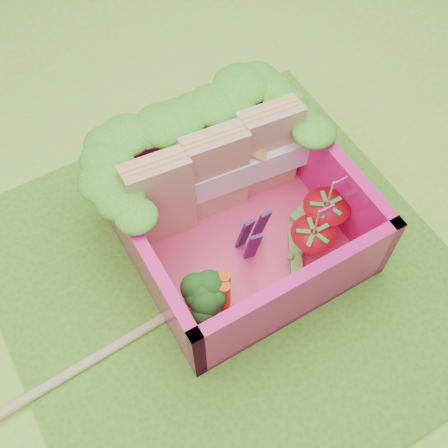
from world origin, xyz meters
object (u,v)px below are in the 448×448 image
(chopsticks, at_px, (72,372))
(strawberry_left, at_px, (311,244))
(sandwich_stack, at_px, (216,173))
(bento_box, at_px, (238,215))
(strawberry_right, at_px, (323,218))
(broccoli, at_px, (204,297))

(chopsticks, bearing_deg, strawberry_left, -2.50)
(sandwich_stack, distance_m, strawberry_left, 0.70)
(bento_box, distance_m, chopsticks, 1.29)
(bento_box, xyz_separation_m, strawberry_right, (0.46, -0.24, -0.08))
(bento_box, relative_size, chopsticks, 0.54)
(bento_box, distance_m, strawberry_right, 0.53)
(bento_box, distance_m, broccoli, 0.55)
(sandwich_stack, bearing_deg, strawberry_right, -47.92)
(sandwich_stack, relative_size, strawberry_right, 2.33)
(chopsticks, bearing_deg, broccoli, -4.20)
(chopsticks, bearing_deg, bento_box, 12.80)
(sandwich_stack, relative_size, chopsticks, 0.50)
(strawberry_left, bearing_deg, broccoli, 179.42)
(sandwich_stack, relative_size, broccoli, 3.54)
(strawberry_left, bearing_deg, strawberry_right, 32.73)
(sandwich_stack, height_order, strawberry_right, sandwich_stack)
(broccoli, bearing_deg, chopsticks, 175.80)
(strawberry_right, bearing_deg, sandwich_stack, 132.08)
(broccoli, distance_m, strawberry_left, 0.72)
(strawberry_right, relative_size, chopsticks, 0.21)
(bento_box, xyz_separation_m, sandwich_stack, (0.00, 0.27, 0.10))
(strawberry_right, bearing_deg, strawberry_left, -147.27)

